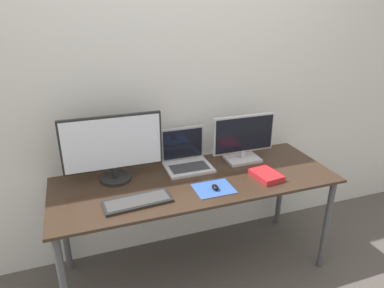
{
  "coord_description": "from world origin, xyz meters",
  "views": [
    {
      "loc": [
        -0.67,
        -1.48,
        1.74
      ],
      "look_at": [
        -0.0,
        0.41,
        0.92
      ],
      "focal_mm": 32.0,
      "sensor_mm": 36.0,
      "label": 1
    }
  ],
  "objects_px": {
    "laptop": "(186,157)",
    "book": "(266,175)",
    "monitor_left": "(113,147)",
    "keyboard": "(138,202)",
    "mouse": "(215,187)",
    "monitor_right": "(244,139)"
  },
  "relations": [
    {
      "from": "monitor_left",
      "to": "keyboard",
      "type": "bearing_deg",
      "value": -76.36
    },
    {
      "from": "monitor_left",
      "to": "book",
      "type": "relative_size",
      "value": 2.86
    },
    {
      "from": "keyboard",
      "to": "monitor_right",
      "type": "bearing_deg",
      "value": 21.22
    },
    {
      "from": "monitor_left",
      "to": "mouse",
      "type": "height_order",
      "value": "monitor_left"
    },
    {
      "from": "keyboard",
      "to": "monitor_left",
      "type": "bearing_deg",
      "value": 103.64
    },
    {
      "from": "laptop",
      "to": "mouse",
      "type": "bearing_deg",
      "value": -81.32
    },
    {
      "from": "laptop",
      "to": "keyboard",
      "type": "xyz_separation_m",
      "value": [
        -0.41,
        -0.36,
        -0.05
      ]
    },
    {
      "from": "monitor_left",
      "to": "laptop",
      "type": "bearing_deg",
      "value": 5.69
    },
    {
      "from": "laptop",
      "to": "book",
      "type": "distance_m",
      "value": 0.55
    },
    {
      "from": "mouse",
      "to": "book",
      "type": "distance_m",
      "value": 0.37
    },
    {
      "from": "monitor_left",
      "to": "monitor_right",
      "type": "height_order",
      "value": "monitor_left"
    },
    {
      "from": "monitor_left",
      "to": "keyboard",
      "type": "distance_m",
      "value": 0.39
    },
    {
      "from": "keyboard",
      "to": "book",
      "type": "distance_m",
      "value": 0.83
    },
    {
      "from": "monitor_left",
      "to": "mouse",
      "type": "distance_m",
      "value": 0.67
    },
    {
      "from": "monitor_left",
      "to": "book",
      "type": "distance_m",
      "value": 0.98
    },
    {
      "from": "monitor_left",
      "to": "mouse",
      "type": "relative_size",
      "value": 10.23
    },
    {
      "from": "monitor_left",
      "to": "laptop",
      "type": "xyz_separation_m",
      "value": [
        0.48,
        0.05,
        -0.16
      ]
    },
    {
      "from": "monitor_right",
      "to": "keyboard",
      "type": "distance_m",
      "value": 0.89
    },
    {
      "from": "laptop",
      "to": "keyboard",
      "type": "distance_m",
      "value": 0.55
    },
    {
      "from": "monitor_right",
      "to": "book",
      "type": "distance_m",
      "value": 0.33
    },
    {
      "from": "book",
      "to": "laptop",
      "type": "bearing_deg",
      "value": 141.33
    },
    {
      "from": "monitor_right",
      "to": "mouse",
      "type": "xyz_separation_m",
      "value": [
        -0.35,
        -0.33,
        -0.14
      ]
    }
  ]
}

